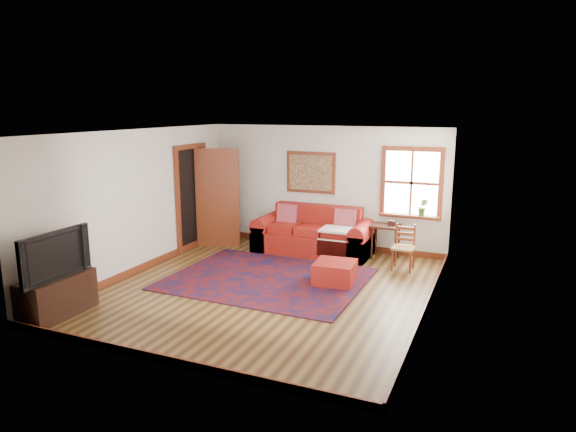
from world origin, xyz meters
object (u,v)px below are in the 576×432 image
at_px(red_ottoman, 335,273).
at_px(ladder_back_chair, 404,246).
at_px(side_table, 386,231).
at_px(media_cabinet, 57,296).
at_px(red_leather_sofa, 314,237).

height_order(red_ottoman, ladder_back_chair, ladder_back_chair).
bearing_deg(ladder_back_chair, side_table, 130.00).
height_order(red_ottoman, side_table, side_table).
xyz_separation_m(red_ottoman, media_cabinet, (-3.16, -2.79, 0.11)).
bearing_deg(media_cabinet, red_leather_sofa, 63.86).
height_order(red_leather_sofa, media_cabinet, red_leather_sofa).
bearing_deg(red_ottoman, side_table, 71.23).
height_order(red_ottoman, media_cabinet, media_cabinet).
distance_m(red_leather_sofa, side_table, 1.45).
bearing_deg(side_table, red_ottoman, -104.50).
height_order(side_table, ladder_back_chair, ladder_back_chair).
relative_size(red_leather_sofa, side_table, 3.54).
bearing_deg(red_ottoman, media_cabinet, -142.83).
distance_m(red_ottoman, side_table, 1.84).
bearing_deg(red_leather_sofa, side_table, 3.81).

